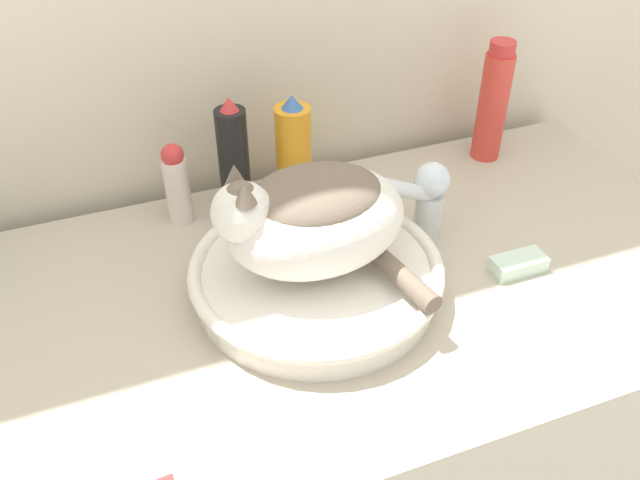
% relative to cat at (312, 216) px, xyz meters
% --- Properties ---
extents(vanity_counter, '(1.24, 0.63, 0.82)m').
position_rel_cat_xyz_m(vanity_counter, '(0.04, 0.00, -0.55)').
color(vanity_counter, '#B2A893').
rests_on(vanity_counter, ground_plane).
extents(sink_basin, '(0.36, 0.36, 0.06)m').
position_rel_cat_xyz_m(sink_basin, '(0.01, 0.00, -0.11)').
color(sink_basin, white).
rests_on(sink_basin, vanity_counter).
extents(cat, '(0.27, 0.25, 0.17)m').
position_rel_cat_xyz_m(cat, '(0.00, 0.00, 0.00)').
color(cat, silver).
rests_on(cat, sink_basin).
extents(faucet, '(0.14, 0.07, 0.15)m').
position_rel_cat_xyz_m(faucet, '(0.21, 0.06, -0.06)').
color(faucet, silver).
rests_on(faucet, vanity_counter).
extents(deodorant_stick, '(0.04, 0.04, 0.14)m').
position_rel_cat_xyz_m(deodorant_stick, '(-0.14, 0.25, -0.07)').
color(deodorant_stick, silver).
rests_on(deodorant_stick, vanity_counter).
extents(hairspray_can_black, '(0.05, 0.05, 0.20)m').
position_rel_cat_xyz_m(hairspray_can_black, '(-0.04, 0.25, -0.04)').
color(hairspray_can_black, black).
rests_on(hairspray_can_black, vanity_counter).
extents(spray_bottle_trigger, '(0.06, 0.06, 0.19)m').
position_rel_cat_xyz_m(spray_bottle_trigger, '(0.06, 0.25, -0.05)').
color(spray_bottle_trigger, orange).
rests_on(spray_bottle_trigger, vanity_counter).
extents(shampoo_bottle_tall, '(0.05, 0.05, 0.23)m').
position_rel_cat_xyz_m(shampoo_bottle_tall, '(0.44, 0.25, -0.03)').
color(shampoo_bottle_tall, '#DB3D33').
rests_on(shampoo_bottle_tall, vanity_counter).
extents(soap_bar, '(0.08, 0.04, 0.02)m').
position_rel_cat_xyz_m(soap_bar, '(0.31, -0.06, -0.13)').
color(soap_bar, silver).
rests_on(soap_bar, vanity_counter).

